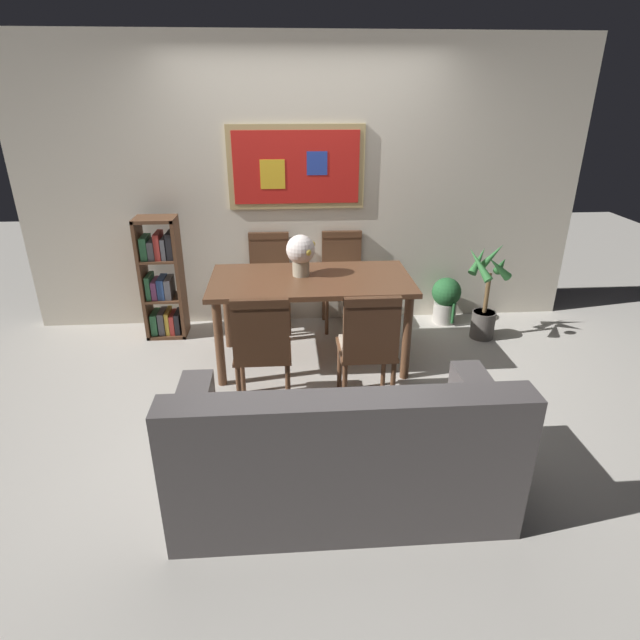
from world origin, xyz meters
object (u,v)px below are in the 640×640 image
at_px(potted_palm, 485,299).
at_px(dining_chair_near_right, 368,342).
at_px(dining_chair_far_left, 270,274).
at_px(dining_chair_near_left, 262,344).
at_px(dining_chair_far_right, 342,272).
at_px(potted_ivy, 446,299).
at_px(dining_table, 311,289).
at_px(flower_vase, 301,252).
at_px(leather_couch, 340,455).
at_px(bookshelf, 162,282).

bearing_deg(potted_palm, dining_chair_near_right, -138.84).
height_order(dining_chair_far_left, dining_chair_near_left, same).
height_order(dining_chair_near_right, dining_chair_far_right, same).
bearing_deg(dining_chair_far_right, dining_chair_far_left, -179.74).
height_order(dining_chair_near_right, potted_ivy, dining_chair_near_right).
xyz_separation_m(dining_table, flower_vase, (-0.08, 0.07, 0.29)).
relative_size(dining_chair_far_left, leather_couch, 0.51).
relative_size(dining_chair_far_right, potted_ivy, 1.98).
height_order(leather_couch, flower_vase, flower_vase).
bearing_deg(dining_chair_far_right, potted_ivy, -2.29).
relative_size(dining_chair_far_left, flower_vase, 2.71).
bearing_deg(leather_couch, dining_table, 92.06).
bearing_deg(potted_palm, dining_chair_near_left, -151.59).
xyz_separation_m(dining_chair_near_left, flower_vase, (0.30, 0.81, 0.41)).
bearing_deg(flower_vase, bookshelf, 156.07).
relative_size(dining_table, dining_chair_near_left, 1.78).
height_order(dining_chair_near_right, dining_chair_far_left, same).
bearing_deg(dining_chair_near_right, dining_table, 115.12).
bearing_deg(dining_chair_near_right, potted_palm, 41.16).
bearing_deg(dining_chair_far_right, leather_couch, -96.56).
xyz_separation_m(dining_table, leather_couch, (0.06, -1.67, -0.34)).
bearing_deg(potted_palm, flower_vase, -170.79).
relative_size(dining_chair_far_left, dining_chair_near_left, 1.00).
distance_m(dining_table, dining_chair_near_right, 0.84).
distance_m(dining_table, dining_chair_near_left, 0.83).
bearing_deg(bookshelf, dining_table, -25.32).
distance_m(dining_chair_far_left, flower_vase, 0.85).
relative_size(dining_chair_near_right, leather_couch, 0.51).
distance_m(dining_chair_near_right, flower_vase, 1.02).
xyz_separation_m(dining_chair_near_left, bookshelf, (-0.95, 1.36, -0.01)).
bearing_deg(leather_couch, potted_palm, 52.47).
bearing_deg(dining_table, dining_chair_near_left, -117.72).
distance_m(leather_couch, flower_vase, 1.86).
height_order(dining_chair_far_right, dining_chair_far_left, same).
bearing_deg(leather_couch, dining_chair_near_right, 72.35).
bearing_deg(dining_chair_far_right, dining_chair_near_left, -115.77).
distance_m(dining_chair_far_right, dining_chair_near_left, 1.67).
relative_size(dining_chair_far_left, bookshelf, 0.81).
bearing_deg(bookshelf, dining_chair_far_left, 7.89).
relative_size(potted_palm, flower_vase, 2.68).
relative_size(leather_couch, bookshelf, 1.60).
xyz_separation_m(dining_chair_near_right, dining_chair_far_right, (-0.01, 1.52, 0.00)).
distance_m(dining_chair_near_right, dining_chair_far_right, 1.52).
relative_size(leather_couch, flower_vase, 5.36).
height_order(dining_chair_far_left, flower_vase, flower_vase).
bearing_deg(flower_vase, potted_palm, 9.21).
bearing_deg(dining_chair_near_right, leather_couch, -107.65).
height_order(dining_table, bookshelf, bookshelf).
xyz_separation_m(dining_chair_near_left, leather_couch, (0.44, -0.94, -0.23)).
relative_size(dining_table, flower_vase, 4.83).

